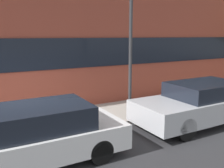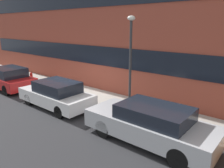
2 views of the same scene
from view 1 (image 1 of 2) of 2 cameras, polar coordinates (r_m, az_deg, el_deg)
The scene contains 5 objects.
ground_plane at distance 7.10m, azimuth -18.94°, elevation -13.02°, with size 56.00×56.00×0.00m, color #2B2B2D.
sidewalk_strip at distance 8.12m, azimuth -20.47°, elevation -9.61°, with size 28.00×2.28×0.11m.
parked_car_white at distance 5.90m, azimuth -16.80°, elevation -11.07°, with size 4.05×1.70×1.31m.
parked_car_silver at distance 8.59m, azimuth 19.80°, elevation -4.05°, with size 4.55×1.76×1.34m.
lamp_post at distance 8.13m, azimuth 4.28°, elevation 10.33°, with size 0.32×0.32×4.19m.
Camera 1 is at (-1.03, -6.43, 2.82)m, focal length 40.00 mm.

